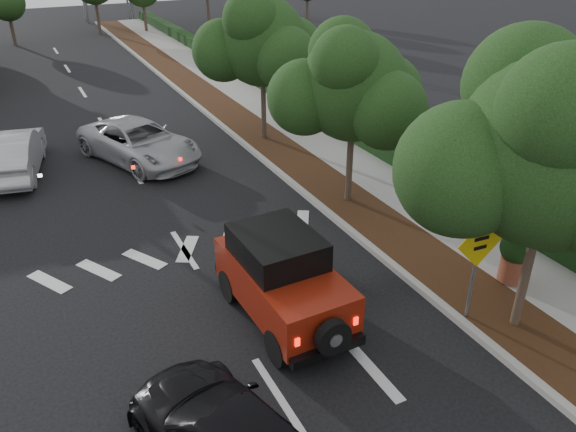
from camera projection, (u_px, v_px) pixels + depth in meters
ground at (278, 395)px, 10.72m from camera, size 120.00×120.00×0.00m
curb at (252, 150)px, 22.00m from camera, size 0.20×70.00×0.15m
planting_strip at (275, 146)px, 22.41m from camera, size 1.80×70.00×0.12m
sidewalk at (316, 139)px, 23.16m from camera, size 2.00×70.00×0.12m
hedge at (345, 126)px, 23.55m from camera, size 0.80×70.00×0.80m
transmission_tower at (110, 21)px, 51.09m from camera, size 7.00×4.00×28.00m
street_tree_near at (513, 327)px, 12.54m from camera, size 3.80×3.80×5.92m
street_tree_mid at (347, 202)px, 18.08m from camera, size 3.20×3.20×5.32m
street_tree_far at (264, 140)px, 23.23m from camera, size 3.40×3.40×5.62m
red_jeep at (279, 276)px, 12.48m from camera, size 1.91×4.07×2.05m
silver_suv_ahead at (139, 142)px, 20.88m from camera, size 4.27×5.89×1.49m
silver_sedan_oncoming at (12, 153)px, 19.76m from camera, size 2.57×5.09×1.60m
speed_hump_sign at (478, 255)px, 11.92m from camera, size 1.18×0.12×2.51m
terracotta_planter at (516, 252)px, 13.58m from camera, size 0.80×0.80×1.40m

